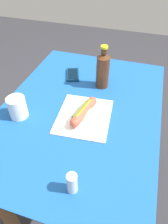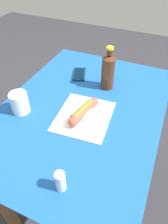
{
  "view_description": "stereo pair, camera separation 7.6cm",
  "coord_description": "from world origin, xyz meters",
  "views": [
    {
      "loc": [
        -0.72,
        -0.24,
        1.41
      ],
      "look_at": [
        -0.05,
        -0.04,
        0.76
      ],
      "focal_mm": 33.13,
      "sensor_mm": 36.0,
      "label": 1
    },
    {
      "loc": [
        -0.7,
        -0.32,
        1.41
      ],
      "look_at": [
        -0.05,
        -0.04,
        0.76
      ],
      "focal_mm": 33.13,
      "sensor_mm": 36.0,
      "label": 2
    }
  ],
  "objects": [
    {
      "name": "cell_phone",
      "position": [
        0.27,
        0.14,
        0.74
      ],
      "size": [
        0.15,
        0.11,
        0.01
      ],
      "color": "#0A2D4C",
      "rests_on": "dining_table"
    },
    {
      "name": "salt_shaker",
      "position": [
        -0.41,
        -0.11,
        0.78
      ],
      "size": [
        0.04,
        0.04,
        0.09
      ],
      "primitive_type": "cylinder",
      "color": "silver",
      "rests_on": "dining_table"
    },
    {
      "name": "soda_bottle",
      "position": [
        0.22,
        -0.05,
        0.84
      ],
      "size": [
        0.07,
        0.07,
        0.24
      ],
      "color": "#4C2814",
      "rests_on": "dining_table"
    },
    {
      "name": "ground_plane",
      "position": [
        0.0,
        0.0,
        0.0
      ],
      "size": [
        6.0,
        6.0,
        0.0
      ],
      "primitive_type": "plane",
      "color": "#2D2D33",
      "rests_on": "ground"
    },
    {
      "name": "paper_wrapper",
      "position": [
        -0.05,
        -0.04,
        0.74
      ],
      "size": [
        0.3,
        0.27,
        0.01
      ],
      "primitive_type": "cube",
      "rotation": [
        0.0,
        0.0,
        0.08
      ],
      "color": "white",
      "rests_on": "dining_table"
    },
    {
      "name": "hot_dog",
      "position": [
        -0.05,
        -0.03,
        0.77
      ],
      "size": [
        0.21,
        0.08,
        0.05
      ],
      "color": "#E5BC75",
      "rests_on": "paper_wrapper"
    },
    {
      "name": "drinking_cup",
      "position": [
        -0.14,
        0.26,
        0.79
      ],
      "size": [
        0.08,
        0.08,
        0.1
      ],
      "primitive_type": "cylinder",
      "color": "white",
      "rests_on": "dining_table"
    },
    {
      "name": "dining_table",
      "position": [
        0.0,
        0.0,
        0.59
      ],
      "size": [
        1.08,
        0.77,
        0.73
      ],
      "color": "brown",
      "rests_on": "ground"
    }
  ]
}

